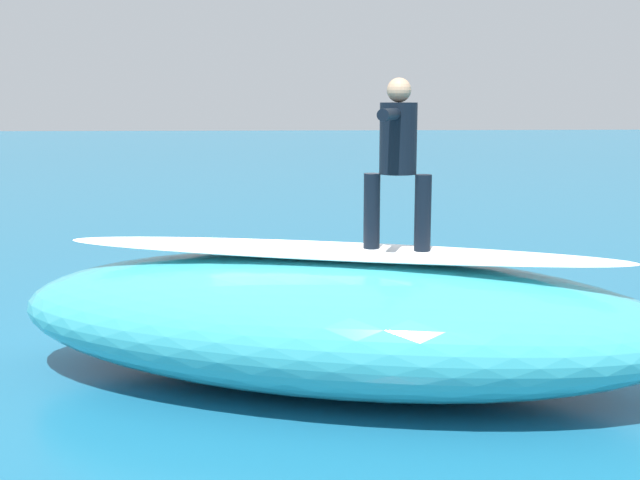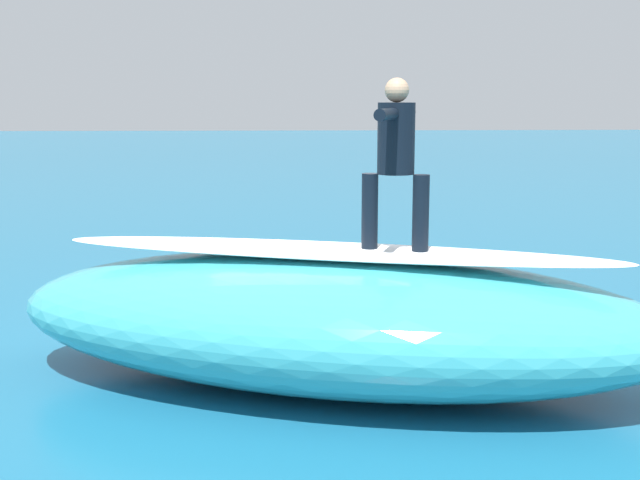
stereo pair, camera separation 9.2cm
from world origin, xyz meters
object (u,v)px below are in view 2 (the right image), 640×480
(surfboard_riding, at_px, (394,254))
(surfer_paddling, at_px, (275,276))
(surfboard_paddling, at_px, (272,289))
(surfer_riding, at_px, (396,151))

(surfboard_riding, height_order, surfer_paddling, surfboard_riding)
(surfboard_paddling, relative_size, surfer_paddling, 1.46)
(surfer_riding, height_order, surfer_paddling, surfer_riding)
(surfboard_paddling, distance_m, surfer_paddling, 0.20)
(surfer_riding, relative_size, surfer_paddling, 0.99)
(surfboard_riding, relative_size, surfer_riding, 1.35)
(surfboard_riding, relative_size, surfboard_paddling, 0.92)
(surfboard_paddling, bearing_deg, surfer_paddling, -180.00)
(surfboard_riding, bearing_deg, surfboard_paddling, -55.36)
(surfboard_paddling, bearing_deg, surfboard_riding, 38.50)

